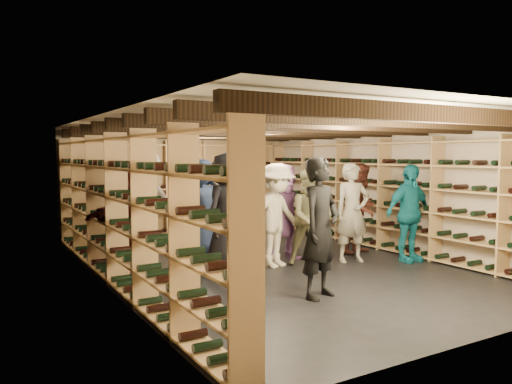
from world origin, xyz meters
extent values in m
plane|color=black|center=(0.00, 0.00, 0.00)|extent=(8.00, 8.00, 0.00)
cube|color=tan|center=(0.00, 4.00, 1.20)|extent=(5.50, 0.02, 2.40)
cube|color=tan|center=(0.00, -4.00, 1.20)|extent=(5.50, 0.02, 2.40)
cube|color=tan|center=(-2.75, 0.00, 1.20)|extent=(0.02, 8.00, 2.40)
cube|color=tan|center=(2.75, 0.00, 1.20)|extent=(0.02, 8.00, 2.40)
cube|color=beige|center=(0.00, 0.00, 2.40)|extent=(5.50, 8.00, 0.01)
cube|color=black|center=(0.00, -3.50, 2.26)|extent=(5.40, 0.12, 0.18)
cube|color=black|center=(0.00, -2.62, 2.26)|extent=(5.40, 0.12, 0.18)
cube|color=black|center=(0.00, -1.75, 2.26)|extent=(5.40, 0.12, 0.18)
cube|color=black|center=(0.00, -0.88, 2.26)|extent=(5.40, 0.12, 0.18)
cube|color=black|center=(0.00, 0.00, 2.26)|extent=(5.40, 0.12, 0.18)
cube|color=black|center=(0.00, 0.88, 2.26)|extent=(5.40, 0.12, 0.18)
cube|color=black|center=(0.00, 1.75, 2.26)|extent=(5.40, 0.12, 0.18)
cube|color=black|center=(0.00, 2.62, 2.26)|extent=(5.40, 0.12, 0.18)
cube|color=black|center=(0.00, 3.50, 2.26)|extent=(5.40, 0.12, 0.18)
cube|color=#A1814E|center=(-2.57, 0.00, 1.07)|extent=(0.32, 7.50, 2.15)
cube|color=#A1814E|center=(2.57, 0.00, 1.07)|extent=(0.32, 7.50, 2.15)
cube|color=#A1814E|center=(0.00, 3.83, 1.07)|extent=(4.70, 0.30, 2.15)
cube|color=tan|center=(-0.37, 2.52, 0.09)|extent=(0.55, 0.41, 0.17)
cube|color=tan|center=(-0.37, 2.52, 0.26)|extent=(0.55, 0.41, 0.17)
cube|color=tan|center=(-0.37, 2.52, 0.43)|extent=(0.55, 0.41, 0.17)
cube|color=tan|center=(-0.37, 2.52, 0.59)|extent=(0.55, 0.41, 0.17)
cube|color=tan|center=(0.94, 2.05, 0.09)|extent=(0.57, 0.46, 0.17)
cube|color=tan|center=(0.94, 2.05, 0.26)|extent=(0.57, 0.46, 0.17)
cube|color=tan|center=(0.09, 1.87, 0.09)|extent=(0.59, 0.51, 0.17)
imported|color=black|center=(-0.84, -0.07, 0.94)|extent=(1.08, 0.92, 1.87)
imported|color=black|center=(-0.50, -2.00, 0.90)|extent=(0.77, 0.64, 1.81)
imported|color=brown|center=(0.54, -0.39, 0.80)|extent=(0.92, 0.80, 1.60)
imported|color=beige|center=(-0.03, -0.23, 0.85)|extent=(1.23, 0.91, 1.69)
imported|color=#126F82|center=(2.14, -1.04, 0.84)|extent=(0.99, 0.42, 1.68)
imported|color=maroon|center=(-2.14, 0.30, 0.86)|extent=(1.67, 0.82, 1.73)
imported|color=#1F2D4C|center=(-0.80, 1.06, 0.88)|extent=(0.99, 0.79, 1.77)
imported|color=gray|center=(1.29, -0.57, 0.85)|extent=(0.70, 0.55, 1.70)
imported|color=#4E2219|center=(1.93, -0.08, 0.84)|extent=(0.97, 0.86, 1.68)
imported|color=#B5ADA5|center=(-1.72, 1.30, 0.95)|extent=(1.31, 0.87, 1.90)
imported|color=#965E9B|center=(0.35, 0.16, 0.85)|extent=(1.61, 0.61, 1.70)
camera|label=1|loc=(-4.41, -7.03, 1.85)|focal=35.00mm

